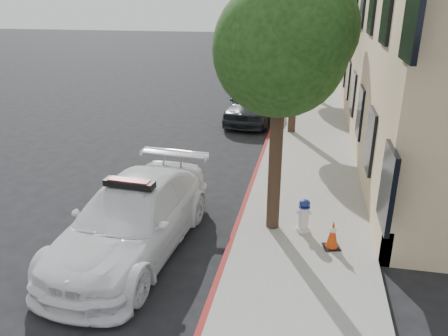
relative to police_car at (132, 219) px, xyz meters
name	(u,v)px	position (x,y,z in m)	size (l,w,h in m)	color
ground	(180,188)	(0.02, 3.39, -0.77)	(120.00, 120.00, 0.00)	black
sidewalk	(310,111)	(3.62, 13.39, -0.70)	(3.20, 50.00, 0.15)	gray
curb_strip	(279,109)	(2.08, 13.39, -0.70)	(0.12, 50.00, 0.15)	maroon
building	(426,2)	(9.22, 18.39, 4.23)	(8.00, 36.00, 10.00)	tan
tree_near	(282,48)	(2.95, 1.38, 3.50)	(2.92, 2.82, 5.62)	black
tree_mid	(298,28)	(2.95, 9.38, 3.39)	(2.77, 2.64, 5.43)	black
tree_far	(305,14)	(2.95, 17.38, 3.61)	(3.10, 3.00, 5.81)	black
police_car	(132,219)	(0.00, 0.00, 0.00)	(2.57, 5.46, 1.69)	white
parked_car_mid	(254,103)	(1.10, 11.27, 0.02)	(1.88, 4.68, 1.60)	#212429
parked_car_far	(270,67)	(0.77, 22.24, 0.04)	(1.72, 4.92, 1.62)	#161E38
fire_hydrant	(304,216)	(3.64, 1.31, -0.23)	(0.33, 0.31, 0.81)	silver
traffic_cone	(333,234)	(4.28, 0.70, -0.30)	(0.42, 0.42, 0.66)	black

